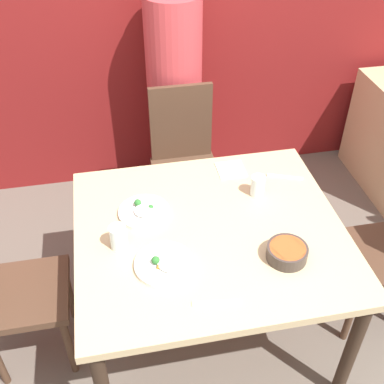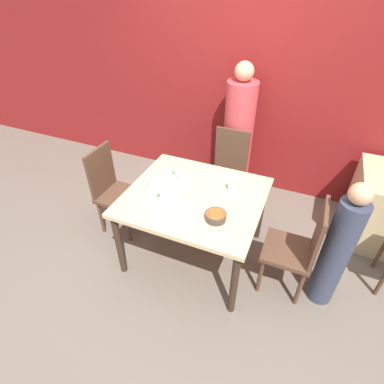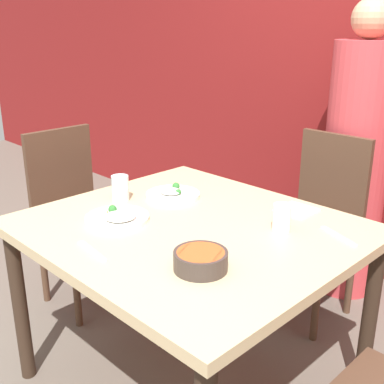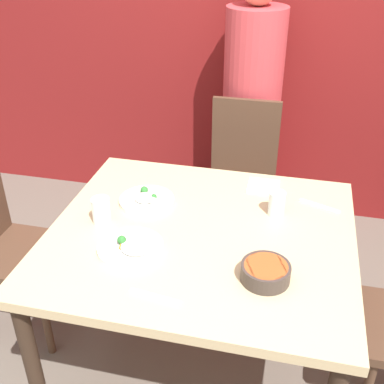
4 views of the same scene
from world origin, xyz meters
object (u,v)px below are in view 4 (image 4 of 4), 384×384
object	(u,v)px
plate_rice_adult	(147,200)
bowl_curry	(265,272)
person_adult	(250,120)
chair_adult_spot	(240,180)
glass_water_tall	(277,203)

from	to	relation	value
plate_rice_adult	bowl_curry	bearing A→B (deg)	-35.22
plate_rice_adult	person_adult	bearing A→B (deg)	73.18
bowl_curry	plate_rice_adult	size ratio (longest dim) A/B	0.72
plate_rice_adult	chair_adult_spot	bearing A→B (deg)	65.99
bowl_curry	glass_water_tall	size ratio (longest dim) A/B	1.66
bowl_curry	glass_water_tall	bearing A→B (deg)	89.72
plate_rice_adult	glass_water_tall	size ratio (longest dim) A/B	2.30
chair_adult_spot	plate_rice_adult	world-z (taller)	chair_adult_spot
person_adult	bowl_curry	xyz separation A→B (m)	(0.23, -1.44, 0.04)
chair_adult_spot	person_adult	size ratio (longest dim) A/B	0.59
chair_adult_spot	plate_rice_adult	size ratio (longest dim) A/B	3.99
chair_adult_spot	glass_water_tall	world-z (taller)	chair_adult_spot
person_adult	glass_water_tall	distance (m)	1.04
person_adult	glass_water_tall	xyz separation A→B (m)	(0.23, -1.02, 0.06)
person_adult	glass_water_tall	bearing A→B (deg)	-77.06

